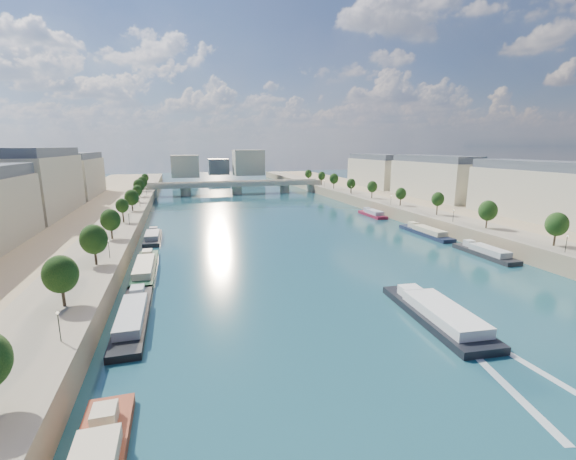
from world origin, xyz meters
TOP-DOWN VIEW (x-y plane):
  - ground at (0.00, 100.00)m, footprint 700.00×700.00m
  - quay_left at (-72.00, 100.00)m, footprint 44.00×520.00m
  - quay_right at (72.00, 100.00)m, footprint 44.00×520.00m
  - pave_left at (-57.00, 100.00)m, footprint 14.00×520.00m
  - pave_right at (57.00, 100.00)m, footprint 14.00×520.00m
  - trees_left at (-55.00, 102.00)m, footprint 4.80×268.80m
  - trees_right at (55.00, 110.00)m, footprint 4.80×268.80m
  - lamps_left at (-52.50, 90.00)m, footprint 0.36×200.36m
  - lamps_right at (52.50, 105.00)m, footprint 0.36×200.36m
  - buildings_left at (-85.00, 112.00)m, footprint 16.00×226.00m
  - buildings_right at (85.00, 112.00)m, footprint 16.00×226.00m
  - skyline at (3.19, 319.52)m, footprint 79.00×42.00m
  - bridge at (0.00, 224.75)m, footprint 112.00×12.00m
  - tour_barge at (6.40, 31.08)m, footprint 9.93×27.53m
  - wake at (6.40, 14.46)m, footprint 10.74×26.03m
  - moored_barges_left at (-45.50, 42.25)m, footprint 5.00×155.59m
  - moored_barges_right at (45.50, 74.71)m, footprint 5.00×124.72m

SIDE VIEW (x-z plane):
  - ground at x=0.00m, z-range 0.00..0.00m
  - wake at x=6.40m, z-range 0.00..0.04m
  - moored_barges_right at x=45.50m, z-range -0.96..2.64m
  - moored_barges_left at x=-45.50m, z-range -0.96..2.64m
  - tour_barge at x=6.40m, z-range -0.86..2.87m
  - quay_left at x=-72.00m, z-range 0.00..5.00m
  - quay_right at x=72.00m, z-range 0.00..5.00m
  - pave_left at x=-57.00m, z-range 5.00..5.10m
  - pave_right at x=57.00m, z-range 5.00..5.10m
  - bridge at x=0.00m, z-range 1.01..9.16m
  - lamps_left at x=-52.50m, z-range 5.64..9.92m
  - lamps_right at x=52.50m, z-range 5.64..9.92m
  - trees_left at x=-55.00m, z-range 6.35..14.61m
  - trees_right at x=55.00m, z-range 6.35..14.61m
  - skyline at x=3.19m, z-range 3.66..25.66m
  - buildings_left at x=-85.00m, z-range 4.85..28.05m
  - buildings_right at x=85.00m, z-range 4.85..28.05m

